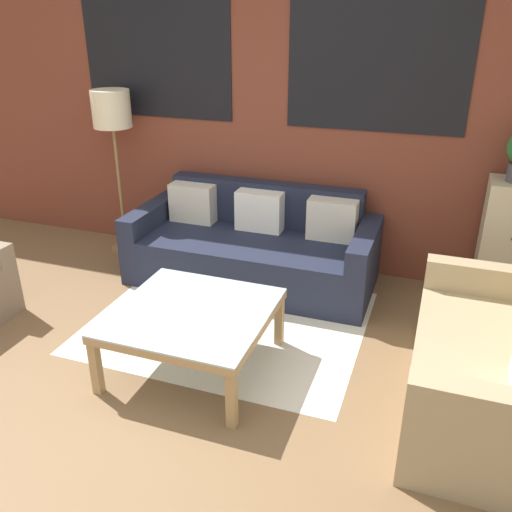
# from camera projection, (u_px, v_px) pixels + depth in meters

# --- Properties ---
(ground_plane) EXTENTS (16.00, 16.00, 0.00)m
(ground_plane) POSITION_uv_depth(u_px,v_px,m) (120.00, 421.00, 3.08)
(ground_plane) COLOR brown
(wall_back_brick) EXTENTS (8.40, 0.09, 2.80)m
(wall_back_brick) POSITION_uv_depth(u_px,v_px,m) (261.00, 104.00, 4.59)
(wall_back_brick) COLOR brown
(wall_back_brick) RESTS_ON ground_plane
(rug) EXTENTS (1.97, 1.62, 0.00)m
(rug) POSITION_uv_depth(u_px,v_px,m) (229.00, 321.00, 4.06)
(rug) COLOR silver
(rug) RESTS_ON ground_plane
(couch_dark) EXTENTS (2.04, 0.88, 0.78)m
(couch_dark) POSITION_uv_depth(u_px,v_px,m) (254.00, 248.00, 4.60)
(couch_dark) COLOR #1E2338
(couch_dark) RESTS_ON ground_plane
(settee_vintage) EXTENTS (0.80, 1.50, 0.92)m
(settee_vintage) POSITION_uv_depth(u_px,v_px,m) (496.00, 367.00, 3.03)
(settee_vintage) COLOR tan
(settee_vintage) RESTS_ON ground_plane
(coffee_table) EXTENTS (0.95, 0.95, 0.42)m
(coffee_table) POSITION_uv_depth(u_px,v_px,m) (193.00, 318.00, 3.41)
(coffee_table) COLOR silver
(coffee_table) RESTS_ON ground_plane
(floor_lamp) EXTENTS (0.34, 0.34, 1.50)m
(floor_lamp) POSITION_uv_depth(u_px,v_px,m) (112.00, 117.00, 4.78)
(floor_lamp) COLOR olive
(floor_lamp) RESTS_ON ground_plane
(drawer_cabinet) EXTENTS (0.41, 0.37, 1.00)m
(drawer_cabinet) POSITION_uv_depth(u_px,v_px,m) (508.00, 246.00, 4.11)
(drawer_cabinet) COLOR #C6B793
(drawer_cabinet) RESTS_ON ground_plane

